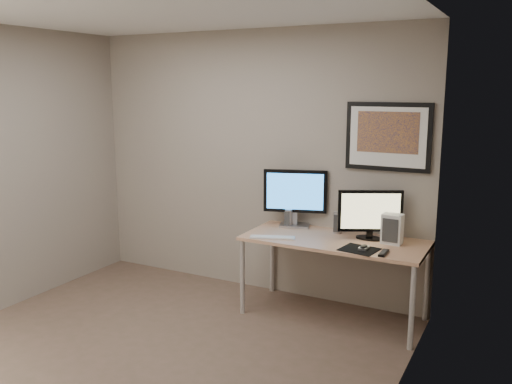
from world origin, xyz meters
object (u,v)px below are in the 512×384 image
framed_art (388,137)px  speaker_right (338,223)px  desk (334,246)px  speaker_left (289,218)px  fan_unit (392,229)px  keyboard (272,237)px  monitor_large (295,195)px  monitor_tv (370,213)px

framed_art → speaker_right: bearing=-162.1°
desk → speaker_left: bearing=160.5°
framed_art → speaker_right: (-0.39, -0.13, -0.79)m
fan_unit → desk: bearing=-166.6°
speaker_left → keyboard: (0.03, -0.41, -0.08)m
speaker_left → keyboard: 0.42m
monitor_large → monitor_tv: (0.76, -0.11, -0.07)m
desk → monitor_large: 0.66m
monitor_tv → fan_unit: bearing=-36.6°
monitor_large → speaker_right: (0.44, -0.04, -0.21)m
framed_art → monitor_tv: 0.69m
framed_art → fan_unit: size_ratio=2.89×
fan_unit → keyboard: bearing=-159.4°
desk → monitor_tv: monitor_tv is taller
keyboard → monitor_large: bearing=67.8°
monitor_tv → fan_unit: (0.21, -0.04, -0.11)m
speaker_left → speaker_right: (0.48, 0.02, 0.01)m
monitor_tv → keyboard: bearing=178.5°
desk → framed_art: bearing=43.5°
desk → monitor_large: bearing=153.7°
desk → speaker_right: speaker_right is taller
desk → monitor_large: monitor_large is taller
keyboard → fan_unit: fan_unit is taller
speaker_right → fan_unit: fan_unit is taller
monitor_large → monitor_tv: size_ratio=1.13×
keyboard → framed_art: bearing=12.5°
speaker_left → fan_unit: (1.01, -0.09, 0.04)m
framed_art → keyboard: size_ratio=1.88×
framed_art → monitor_tv: size_ratio=1.44×
speaker_left → speaker_right: bearing=4.0°
framed_art → fan_unit: framed_art is taller
desk → keyboard: (-0.50, -0.23, 0.07)m
framed_art → monitor_tv: bearing=-110.2°
monitor_large → speaker_right: bearing=-22.0°
monitor_large → monitor_tv: monitor_large is taller
framed_art → speaker_right: size_ratio=3.87×
monitor_tv → speaker_right: bearing=140.7°
framed_art → keyboard: (-0.85, -0.56, -0.88)m
speaker_left → monitor_tv: bearing=-2.1°
framed_art → fan_unit: (0.13, -0.24, -0.76)m
monitor_tv → speaker_left: bearing=149.8°
speaker_left → fan_unit: 1.01m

